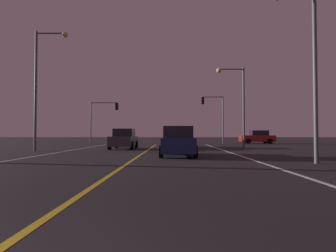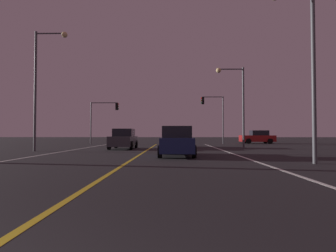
# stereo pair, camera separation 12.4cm
# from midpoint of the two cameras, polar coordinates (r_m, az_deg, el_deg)

# --- Properties ---
(lane_edge_right) EXTENTS (0.16, 38.52, 0.01)m
(lane_edge_right) POSITION_cam_midpoint_polar(r_m,az_deg,el_deg) (14.77, 16.21, -6.51)
(lane_edge_right) COLOR silver
(lane_edge_right) RESTS_ON ground
(lane_edge_left) EXTENTS (0.16, 38.52, 0.01)m
(lane_edge_left) POSITION_cam_midpoint_polar(r_m,az_deg,el_deg) (16.27, -28.12, -5.92)
(lane_edge_left) COLOR silver
(lane_edge_left) RESTS_ON ground
(lane_center_divider) EXTENTS (0.16, 38.52, 0.01)m
(lane_center_divider) POSITION_cam_midpoint_polar(r_m,az_deg,el_deg) (14.39, -7.10, -6.69)
(lane_center_divider) COLOR gold
(lane_center_divider) RESTS_ON ground
(car_lead_same_lane) EXTENTS (2.02, 4.30, 1.70)m
(car_lead_same_lane) POSITION_cam_midpoint_polar(r_m,az_deg,el_deg) (15.83, 1.81, -3.27)
(car_lead_same_lane) COLOR black
(car_lead_same_lane) RESTS_ON ground
(car_ahead_far) EXTENTS (2.02, 4.30, 1.70)m
(car_ahead_far) POSITION_cam_midpoint_polar(r_m,az_deg,el_deg) (25.53, 1.53, -2.63)
(car_ahead_far) COLOR black
(car_ahead_far) RESTS_ON ground
(car_crossing_side) EXTENTS (4.30, 2.02, 1.70)m
(car_crossing_side) POSITION_cam_midpoint_polar(r_m,az_deg,el_deg) (37.43, 17.90, -2.22)
(car_crossing_side) COLOR black
(car_crossing_side) RESTS_ON ground
(car_oncoming) EXTENTS (2.02, 4.30, 1.70)m
(car_oncoming) POSITION_cam_midpoint_polar(r_m,az_deg,el_deg) (23.65, -9.24, -2.69)
(car_oncoming) COLOR black
(car_oncoming) RESTS_ON ground
(traffic_light_near_right) EXTENTS (2.79, 0.36, 5.86)m
(traffic_light_near_right) POSITION_cam_midpoint_polar(r_m,az_deg,el_deg) (34.44, 9.15, 3.47)
(traffic_light_near_right) COLOR #4C4C51
(traffic_light_near_right) RESTS_ON ground
(traffic_light_near_left) EXTENTS (3.54, 0.36, 5.16)m
(traffic_light_near_left) POSITION_cam_midpoint_polar(r_m,az_deg,el_deg) (35.08, -13.07, 2.68)
(traffic_light_near_left) COLOR #4C4C51
(traffic_light_near_left) RESTS_ON ground
(street_lamp_right_near) EXTENTS (1.92, 0.44, 7.57)m
(street_lamp_right_near) POSITION_cam_midpoint_polar(r_m,az_deg,el_deg) (13.68, 26.16, 13.57)
(street_lamp_right_near) COLOR #4C4C51
(street_lamp_right_near) RESTS_ON ground
(street_lamp_left_mid) EXTENTS (2.43, 0.44, 8.83)m
(street_lamp_left_mid) POSITION_cam_midpoint_polar(r_m,az_deg,el_deg) (22.55, -24.58, 9.46)
(street_lamp_left_mid) COLOR #4C4C51
(street_lamp_left_mid) RESTS_ON ground
(street_lamp_right_far) EXTENTS (2.43, 0.44, 7.03)m
(street_lamp_right_far) POSITION_cam_midpoint_polar(r_m,az_deg,el_deg) (24.69, 13.84, 6.08)
(street_lamp_right_far) COLOR #4C4C51
(street_lamp_right_far) RESTS_ON ground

